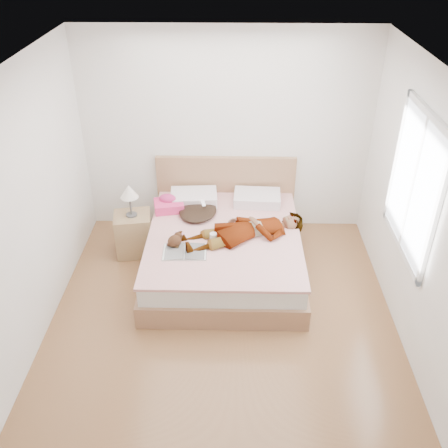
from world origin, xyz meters
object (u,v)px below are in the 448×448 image
Objects in this scene: phone at (203,203)px; bed at (224,246)px; woman at (245,227)px; plush_toy at (175,240)px; coffee_mug at (214,237)px; magazine at (185,252)px; towel at (169,204)px; nightstand at (133,231)px.

phone is 0.57m from bed.
phone is (-0.50, 0.40, 0.08)m from woman.
bed is at bearing 32.00° from plush_toy.
plush_toy is at bearing -166.44° from coffee_mug.
plush_toy reaches higher than magazine.
magazine is at bearing -123.23° from phone.
woman is 0.76m from magazine.
coffee_mug is 0.48× the size of plush_toy.
magazine is 3.99× the size of coffee_mug.
towel is 0.96m from magazine.
nightstand is (-0.43, -0.20, -0.27)m from towel.
magazine is at bearing -73.14° from towel.
plush_toy is at bearing -44.54° from nightstand.
towel is at bearing 139.50° from phone.
coffee_mug is at bearing -116.36° from bed.
bed reaches higher than woman.
coffee_mug is 0.43m from plush_toy.
towel is at bearing 106.86° from magazine.
nightstand is at bearing -126.00° from woman.
nightstand reaches higher than coffee_mug.
woman is 1.59× the size of nightstand.
magazine is at bearing -82.40° from woman.
magazine is at bearing -50.68° from plush_toy.
towel reaches higher than plush_toy.
nightstand is (-0.71, 0.72, -0.21)m from magazine.
magazine is at bearing -45.64° from nightstand.
phone is at bearing 3.00° from nightstand.
coffee_mug is 0.13× the size of nightstand.
woman is at bearing 19.44° from coffee_mug.
phone is 0.80m from magazine.
nightstand is at bearing 167.62° from bed.
coffee_mug is at bearing -49.26° from towel.
nightstand is (-1.13, 0.25, 0.04)m from bed.
magazine is 0.39m from coffee_mug.
phone is 0.69m from plush_toy.
phone is 0.38× the size of plush_toy.
woman reaches higher than magazine.
woman is at bearing -30.44° from towel.
phone reaches higher than magazine.
nightstand is at bearing 161.56° from phone.
magazine is 1.03m from nightstand.
woman reaches higher than plush_toy.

